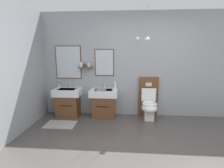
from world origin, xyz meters
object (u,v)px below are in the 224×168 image
(folded_hand_towel, at_px, (101,90))
(toothbrush_cup, at_px, (59,85))
(vanity_sink_left, at_px, (68,101))
(soap_dispenser, at_px, (115,85))
(vanity_sink_right, at_px, (104,102))
(toilet, at_px, (149,103))

(folded_hand_towel, bearing_deg, toothbrush_cup, 166.39)
(vanity_sink_left, relative_size, folded_hand_towel, 3.19)
(soap_dispenser, height_order, folded_hand_towel, soap_dispenser)
(soap_dispenser, bearing_deg, vanity_sink_right, -149.57)
(vanity_sink_left, xyz_separation_m, vanity_sink_right, (0.92, 0.00, 0.00))
(toilet, distance_m, soap_dispenser, 0.95)
(soap_dispenser, bearing_deg, toothbrush_cup, -179.62)
(vanity_sink_left, bearing_deg, soap_dispenser, 7.58)
(vanity_sink_right, distance_m, soap_dispenser, 0.51)
(vanity_sink_left, height_order, soap_dispenser, soap_dispenser)
(vanity_sink_left, height_order, vanity_sink_right, same)
(soap_dispenser, distance_m, folded_hand_towel, 0.43)
(toothbrush_cup, bearing_deg, vanity_sink_right, -7.19)
(vanity_sink_left, distance_m, folded_hand_towel, 0.95)
(toothbrush_cup, bearing_deg, toilet, -4.04)
(toilet, xyz_separation_m, toothbrush_cup, (-2.29, 0.16, 0.38))
(vanity_sink_left, bearing_deg, toothbrush_cup, 150.15)
(soap_dispenser, bearing_deg, vanity_sink_left, -172.42)
(toothbrush_cup, relative_size, folded_hand_towel, 0.95)
(toilet, relative_size, soap_dispenser, 5.06)
(vanity_sink_right, bearing_deg, folded_hand_towel, -107.50)
(toothbrush_cup, height_order, soap_dispenser, toothbrush_cup)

